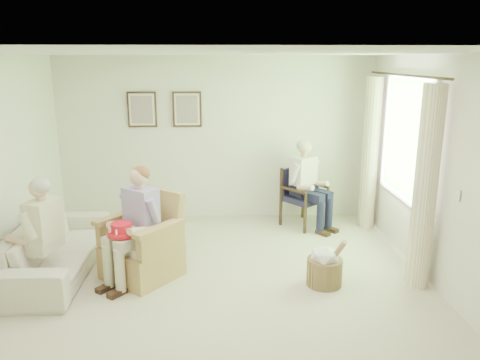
% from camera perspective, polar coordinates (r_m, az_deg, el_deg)
% --- Properties ---
extents(floor, '(5.50, 5.50, 0.00)m').
position_cam_1_polar(floor, '(5.32, -2.90, -14.04)').
color(floor, beige).
rests_on(floor, ground).
extents(back_wall, '(5.00, 0.04, 2.60)m').
position_cam_1_polar(back_wall, '(7.53, -2.92, 5.01)').
color(back_wall, silver).
rests_on(back_wall, ground).
extents(front_wall, '(5.00, 0.04, 2.60)m').
position_cam_1_polar(front_wall, '(2.29, -3.70, -18.42)').
color(front_wall, silver).
rests_on(front_wall, ground).
extents(right_wall, '(0.04, 5.50, 2.60)m').
position_cam_1_polar(right_wall, '(5.42, 24.37, -0.06)').
color(right_wall, silver).
rests_on(right_wall, ground).
extents(ceiling, '(5.00, 5.50, 0.02)m').
position_cam_1_polar(ceiling, '(4.67, -3.32, 15.19)').
color(ceiling, white).
rests_on(ceiling, back_wall).
extents(window, '(0.13, 2.50, 1.63)m').
position_cam_1_polar(window, '(6.42, 19.62, 5.11)').
color(window, '#2D6B23').
rests_on(window, right_wall).
extents(curtain_left, '(0.34, 0.34, 2.30)m').
position_cam_1_polar(curtain_left, '(5.57, 21.66, -1.00)').
color(curtain_left, beige).
rests_on(curtain_left, ground).
extents(curtain_right, '(0.34, 0.34, 2.30)m').
position_cam_1_polar(curtain_right, '(7.36, 15.56, 3.08)').
color(curtain_right, beige).
rests_on(curtain_right, ground).
extents(framed_print_left, '(0.45, 0.05, 0.55)m').
position_cam_1_polar(framed_print_left, '(7.52, -11.86, 8.41)').
color(framed_print_left, '#382114').
rests_on(framed_print_left, back_wall).
extents(framed_print_right, '(0.45, 0.05, 0.55)m').
position_cam_1_polar(framed_print_right, '(7.44, -6.47, 8.56)').
color(framed_print_right, '#382114').
rests_on(framed_print_right, back_wall).
extents(wicker_armchair, '(0.79, 0.79, 1.02)m').
position_cam_1_polar(wicker_armchair, '(5.78, -11.86, -8.38)').
color(wicker_armchair, tan).
rests_on(wicker_armchair, ground).
extents(wood_armchair, '(0.58, 0.55, 0.90)m').
position_cam_1_polar(wood_armchair, '(7.42, 7.75, -1.67)').
color(wood_armchair, black).
rests_on(wood_armchair, ground).
extents(sofa, '(2.10, 0.82, 0.61)m').
position_cam_1_polar(sofa, '(6.18, -21.47, -7.75)').
color(sofa, beige).
rests_on(sofa, ground).
extents(person_wicker, '(0.40, 0.63, 1.34)m').
position_cam_1_polar(person_wicker, '(5.50, -12.32, -4.53)').
color(person_wicker, beige).
rests_on(person_wicker, ground).
extents(person_dark, '(0.40, 0.63, 1.33)m').
position_cam_1_polar(person_dark, '(7.20, 8.04, 0.13)').
color(person_dark, '#171734').
rests_on(person_dark, ground).
extents(person_sofa, '(0.42, 0.62, 1.27)m').
position_cam_1_polar(person_sofa, '(5.65, -23.27, -5.48)').
color(person_sofa, beige).
rests_on(person_sofa, ground).
extents(red_hat, '(0.31, 0.31, 0.14)m').
position_cam_1_polar(red_hat, '(5.42, -14.24, -5.94)').
color(red_hat, red).
rests_on(red_hat, person_wicker).
extents(hatbox, '(0.54, 0.54, 0.60)m').
position_cam_1_polar(hatbox, '(5.56, 10.30, -10.25)').
color(hatbox, '#A08E57').
rests_on(hatbox, ground).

